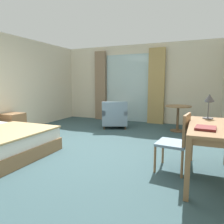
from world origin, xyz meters
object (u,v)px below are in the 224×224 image
Objects in this scene: desk_chair at (178,139)px; armchair_by_window at (115,117)px; writing_desk at (212,132)px; nightstand at (13,124)px; closed_book at (206,128)px; desk_lamp at (209,101)px; round_cafe_table at (178,112)px.

desk_chair is 3.28m from armchair_by_window.
writing_desk is at bearing -45.89° from armchair_by_window.
nightstand is 4.73m from closed_book.
nightstand is 1.35× the size of desk_lamp.
desk_chair is 0.84m from desk_lamp.
closed_book reaches higher than writing_desk.
writing_desk is 3.52× the size of desk_lamp.
desk_lamp is 1.48× the size of closed_book.
desk_lamp reaches higher than desk_chair.
armchair_by_window reaches higher than round_cafe_table.
nightstand is 0.62× the size of desk_chair.
closed_book reaches higher than nightstand.
armchair_by_window is at bearing 41.08° from nightstand.
desk_lamp is at bearing -72.87° from round_cafe_table.
round_cafe_table is at bearing 8.40° from armchair_by_window.
desk_lamp reaches higher than round_cafe_table.
armchair_by_window is 1.35× the size of round_cafe_table.
desk_chair is at bearing -130.73° from desk_lamp.
desk_chair reaches higher than closed_book.
armchair_by_window is (-2.10, 2.51, -0.17)m from desk_chair.
closed_book is 3.29m from round_cafe_table.
desk_chair is at bearing -9.20° from nightstand.
desk_chair is (-0.46, 0.12, -0.18)m from writing_desk.
desk_lamp is (4.61, -0.21, 0.79)m from nightstand.
desk_chair is at bearing 165.48° from writing_desk.
writing_desk reaches higher than round_cafe_table.
desk_chair is 0.92× the size of armchair_by_window.
nightstand is at bearing 177.43° from desk_lamp.
closed_book reaches higher than armchair_by_window.
desk_chair reaches higher than armchair_by_window.
nightstand is at bearing -151.70° from round_cafe_table.
round_cafe_table is (3.90, 2.10, 0.25)m from nightstand.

